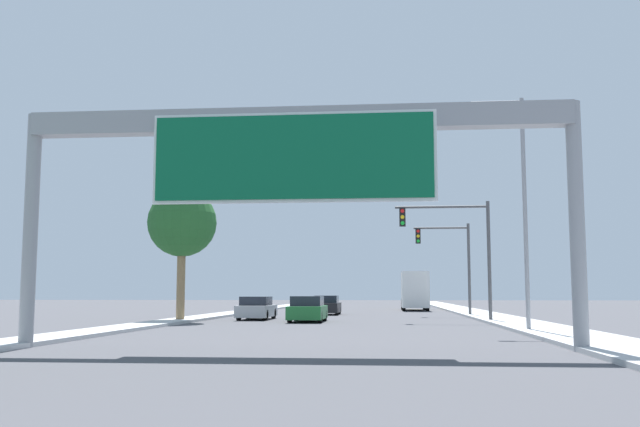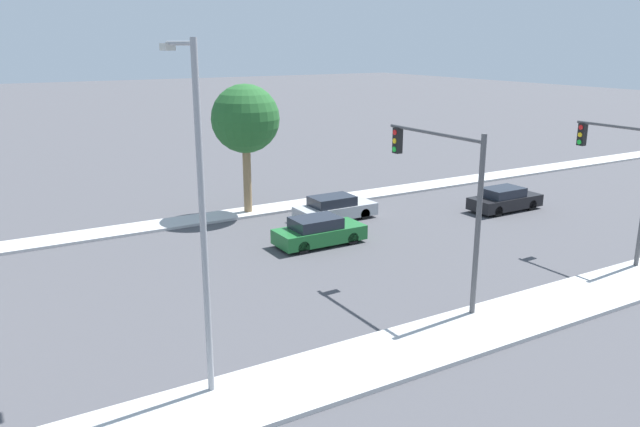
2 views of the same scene
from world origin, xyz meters
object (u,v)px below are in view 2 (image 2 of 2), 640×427
object	(u,v)px
car_far_left	(335,208)
traffic_light_mid_block	(624,170)
car_far_center	(319,232)
traffic_light_near_intersection	(448,186)
street_lamp_right	(198,199)
car_near_center	(504,200)
palm_tree_background	(245,120)

from	to	relation	value
car_far_left	traffic_light_mid_block	world-z (taller)	traffic_light_mid_block
car_far_center	traffic_light_mid_block	bearing A→B (deg)	49.47
traffic_light_near_intersection	street_lamp_right	world-z (taller)	street_lamp_right
car_near_center	palm_tree_background	size ratio (longest dim) A/B	0.61
car_far_center	car_near_center	bearing A→B (deg)	90.00
car_near_center	traffic_light_near_intersection	xyz separation A→B (m)	(8.61, -12.47, 3.97)
car_far_left	palm_tree_background	distance (m)	7.21
palm_tree_background	street_lamp_right	distance (m)	19.51
car_near_center	street_lamp_right	bearing A→B (deg)	-66.13
car_near_center	traffic_light_near_intersection	distance (m)	15.66
palm_tree_background	car_far_left	bearing A→B (deg)	45.56
car_far_left	street_lamp_right	distance (m)	19.38
traffic_light_mid_block	car_near_center	bearing A→B (deg)	164.74
traffic_light_mid_block	palm_tree_background	xyz separation A→B (m)	(-16.25, -11.23, 1.26)
traffic_light_mid_block	traffic_light_near_intersection	bearing A→B (deg)	-92.61
car_near_center	car_far_center	bearing A→B (deg)	-90.00
car_near_center	car_far_center	size ratio (longest dim) A/B	1.01
car_near_center	traffic_light_mid_block	distance (m)	10.08
car_far_left	traffic_light_near_intersection	size ratio (longest dim) A/B	0.69
traffic_light_near_intersection	car_far_center	bearing A→B (deg)	-176.02
car_near_center	traffic_light_mid_block	size ratio (longest dim) A/B	0.71
car_far_left	car_near_center	distance (m)	10.54
car_far_center	street_lamp_right	bearing A→B (deg)	-43.93
traffic_light_mid_block	street_lamp_right	xyz separation A→B (m)	(1.02, -20.31, 1.46)
car_far_left	traffic_light_near_intersection	distance (m)	12.99
car_near_center	traffic_light_mid_block	xyz separation A→B (m)	(9.06, -2.47, 3.66)
car_far_center	traffic_light_mid_block	distance (m)	14.41
car_far_center	traffic_light_mid_block	size ratio (longest dim) A/B	0.70
car_far_center	street_lamp_right	xyz separation A→B (m)	(10.08, -9.71, 5.11)
car_far_center	palm_tree_background	size ratio (longest dim) A/B	0.60
palm_tree_background	street_lamp_right	world-z (taller)	street_lamp_right
car_near_center	palm_tree_background	world-z (taller)	palm_tree_background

